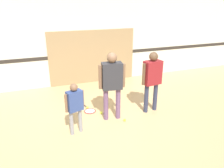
{
  "coord_description": "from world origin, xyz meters",
  "views": [
    {
      "loc": [
        -1.66,
        -4.54,
        2.82
      ],
      "look_at": [
        0.06,
        0.07,
        0.94
      ],
      "focal_mm": 35.0,
      "sensor_mm": 36.0,
      "label": 1
    }
  ],
  "objects_px": {
    "racket_spare_on_floor": "(90,111)",
    "tennis_ball_by_spare_racket": "(88,108)",
    "tennis_ball_stray_left": "(101,113)",
    "person_instructor": "(112,79)",
    "tennis_ball_near_instructor": "(125,120)",
    "person_student_left": "(75,103)",
    "person_student_right": "(152,76)"
  },
  "relations": [
    {
      "from": "person_instructor",
      "to": "tennis_ball_stray_left",
      "type": "xyz_separation_m",
      "value": [
        -0.19,
        0.32,
        -1.03
      ]
    },
    {
      "from": "racket_spare_on_floor",
      "to": "tennis_ball_stray_left",
      "type": "bearing_deg",
      "value": -142.92
    },
    {
      "from": "person_student_right",
      "to": "tennis_ball_near_instructor",
      "type": "height_order",
      "value": "person_student_right"
    },
    {
      "from": "person_student_right",
      "to": "racket_spare_on_floor",
      "type": "xyz_separation_m",
      "value": [
        -1.56,
        0.55,
        -1.0
      ]
    },
    {
      "from": "person_instructor",
      "to": "person_student_right",
      "type": "bearing_deg",
      "value": 10.41
    },
    {
      "from": "person_instructor",
      "to": "racket_spare_on_floor",
      "type": "relative_size",
      "value": 2.99
    },
    {
      "from": "person_student_left",
      "to": "person_student_right",
      "type": "xyz_separation_m",
      "value": [
        2.11,
        0.36,
        0.27
      ]
    },
    {
      "from": "person_instructor",
      "to": "person_student_left",
      "type": "relative_size",
      "value": 1.43
    },
    {
      "from": "person_student_left",
      "to": "tennis_ball_by_spare_racket",
      "type": "height_order",
      "value": "person_student_left"
    },
    {
      "from": "person_student_left",
      "to": "person_instructor",
      "type": "bearing_deg",
      "value": 2.22
    },
    {
      "from": "person_student_left",
      "to": "person_student_right",
      "type": "height_order",
      "value": "person_student_right"
    },
    {
      "from": "tennis_ball_near_instructor",
      "to": "tennis_ball_stray_left",
      "type": "distance_m",
      "value": 0.72
    },
    {
      "from": "person_instructor",
      "to": "racket_spare_on_floor",
      "type": "height_order",
      "value": "person_instructor"
    },
    {
      "from": "tennis_ball_by_spare_racket",
      "to": "tennis_ball_stray_left",
      "type": "height_order",
      "value": "same"
    },
    {
      "from": "person_instructor",
      "to": "tennis_ball_near_instructor",
      "type": "xyz_separation_m",
      "value": [
        0.25,
        -0.25,
        -1.03
      ]
    },
    {
      "from": "person_student_left",
      "to": "person_student_right",
      "type": "relative_size",
      "value": 0.73
    },
    {
      "from": "person_student_left",
      "to": "tennis_ball_near_instructor",
      "type": "xyz_separation_m",
      "value": [
        1.23,
        0.08,
        -0.71
      ]
    },
    {
      "from": "person_instructor",
      "to": "tennis_ball_by_spare_racket",
      "type": "xyz_separation_m",
      "value": [
        -0.46,
        0.74,
        -1.03
      ]
    },
    {
      "from": "racket_spare_on_floor",
      "to": "tennis_ball_stray_left",
      "type": "distance_m",
      "value": 0.36
    },
    {
      "from": "racket_spare_on_floor",
      "to": "tennis_ball_by_spare_racket",
      "type": "height_order",
      "value": "tennis_ball_by_spare_racket"
    },
    {
      "from": "racket_spare_on_floor",
      "to": "tennis_ball_by_spare_racket",
      "type": "bearing_deg",
      "value": -0.74
    },
    {
      "from": "person_student_right",
      "to": "tennis_ball_by_spare_racket",
      "type": "xyz_separation_m",
      "value": [
        -1.58,
        0.71,
        -0.98
      ]
    },
    {
      "from": "person_instructor",
      "to": "racket_spare_on_floor",
      "type": "bearing_deg",
      "value": 135.76
    },
    {
      "from": "person_student_right",
      "to": "tennis_ball_by_spare_racket",
      "type": "bearing_deg",
      "value": -30.69
    },
    {
      "from": "racket_spare_on_floor",
      "to": "tennis_ball_near_instructor",
      "type": "relative_size",
      "value": 8.69
    },
    {
      "from": "tennis_ball_near_instructor",
      "to": "tennis_ball_stray_left",
      "type": "relative_size",
      "value": 1.0
    },
    {
      "from": "person_student_left",
      "to": "tennis_ball_near_instructor",
      "type": "relative_size",
      "value": 18.16
    },
    {
      "from": "tennis_ball_stray_left",
      "to": "person_student_left",
      "type": "bearing_deg",
      "value": -140.71
    },
    {
      "from": "tennis_ball_by_spare_racket",
      "to": "tennis_ball_stray_left",
      "type": "relative_size",
      "value": 1.0
    },
    {
      "from": "racket_spare_on_floor",
      "to": "tennis_ball_by_spare_racket",
      "type": "xyz_separation_m",
      "value": [
        -0.02,
        0.16,
        0.02
      ]
    },
    {
      "from": "person_student_left",
      "to": "tennis_ball_by_spare_racket",
      "type": "distance_m",
      "value": 1.39
    },
    {
      "from": "person_instructor",
      "to": "tennis_ball_by_spare_racket",
      "type": "relative_size",
      "value": 25.94
    }
  ]
}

